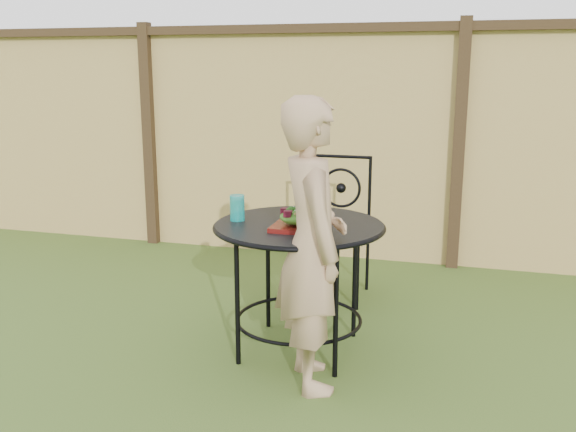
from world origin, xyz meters
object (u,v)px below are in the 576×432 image
object	(u,v)px
diner	(312,245)
salad_plate	(300,226)
patio_chair	(336,223)
patio_table	(299,249)

from	to	relation	value
diner	salad_plate	bearing A→B (deg)	0.76
diner	patio_chair	bearing A→B (deg)	-20.07
patio_chair	diner	distance (m)	1.31
patio_chair	diner	size ratio (longest dim) A/B	0.67
diner	salad_plate	distance (m)	0.27
patio_table	patio_chair	distance (m)	0.94
patio_chair	salad_plate	bearing A→B (deg)	-88.61
salad_plate	diner	bearing A→B (deg)	-62.53
patio_table	diner	distance (m)	0.39
patio_table	salad_plate	bearing A→B (deg)	-72.76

